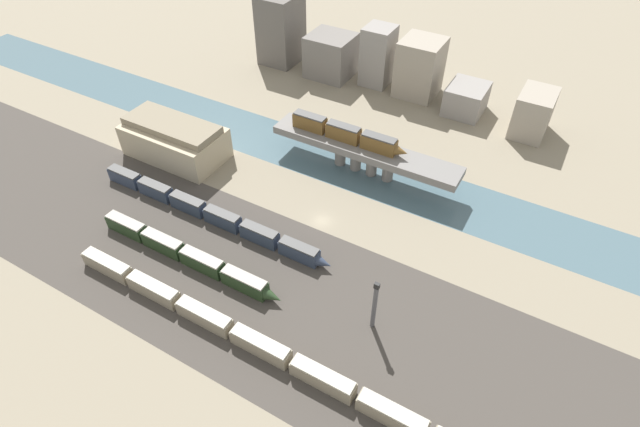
% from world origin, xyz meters
% --- Properties ---
extents(ground_plane, '(400.00, 400.00, 0.00)m').
position_xyz_m(ground_plane, '(0.00, 0.00, 0.00)').
color(ground_plane, gray).
extents(railbed_yard, '(280.00, 42.00, 0.01)m').
position_xyz_m(railbed_yard, '(0.00, -24.00, 0.00)').
color(railbed_yard, '#423D38').
rests_on(railbed_yard, ground).
extents(river_water, '(320.00, 18.39, 0.01)m').
position_xyz_m(river_water, '(0.00, 22.06, 0.00)').
color(river_water, '#47606B').
rests_on(river_water, ground).
extents(bridge, '(50.51, 8.30, 8.02)m').
position_xyz_m(bridge, '(0.00, 22.06, 6.25)').
color(bridge, slate).
rests_on(bridge, ground).
extents(train_on_bridge, '(32.14, 2.93, 4.16)m').
position_xyz_m(train_on_bridge, '(-5.24, 22.06, 10.05)').
color(train_on_bridge, brown).
rests_on(train_on_bridge, bridge).
extents(train_yard_near, '(107.96, 2.82, 3.54)m').
position_xyz_m(train_yard_near, '(15.42, -35.89, 1.74)').
color(train_yard_near, gray).
rests_on(train_yard_near, ground).
extents(train_yard_mid, '(47.20, 2.80, 3.83)m').
position_xyz_m(train_yard_mid, '(-19.23, -25.35, 1.87)').
color(train_yard_mid, '#23381E').
rests_on(train_yard_mid, ground).
extents(train_yard_far, '(64.61, 2.73, 3.85)m').
position_xyz_m(train_yard_far, '(-23.58, -12.51, 1.89)').
color(train_yard_far, '#2D384C').
rests_on(train_yard_far, ground).
extents(warehouse_building, '(26.83, 14.67, 10.50)m').
position_xyz_m(warehouse_building, '(-47.39, 3.39, 4.99)').
color(warehouse_building, tan).
rests_on(warehouse_building, ground).
extents(signal_tower, '(1.00, 0.88, 12.64)m').
position_xyz_m(signal_tower, '(22.81, -20.58, 6.27)').
color(signal_tower, '#4C4C51').
rests_on(signal_tower, ground).
extents(city_block_far_left, '(12.26, 13.79, 22.96)m').
position_xyz_m(city_block_far_left, '(-53.54, 65.66, 11.48)').
color(city_block_far_left, '#605B56').
rests_on(city_block_far_left, ground).
extents(city_block_left, '(14.51, 13.21, 13.92)m').
position_xyz_m(city_block_left, '(-33.22, 64.50, 6.96)').
color(city_block_left, slate).
rests_on(city_block_left, ground).
extents(city_block_center, '(9.07, 9.50, 18.91)m').
position_xyz_m(city_block_center, '(-17.41, 67.23, 9.46)').
color(city_block_center, gray).
rests_on(city_block_center, ground).
extents(city_block_right, '(12.56, 12.96, 17.74)m').
position_xyz_m(city_block_right, '(-3.09, 67.45, 8.87)').
color(city_block_right, gray).
rests_on(city_block_right, ground).
extents(city_block_far_right, '(11.10, 12.85, 8.61)m').
position_xyz_m(city_block_far_right, '(13.78, 64.15, 4.30)').
color(city_block_far_right, gray).
rests_on(city_block_far_right, ground).
extents(city_block_tall, '(9.40, 13.25, 12.64)m').
position_xyz_m(city_block_tall, '(33.47, 62.30, 6.32)').
color(city_block_tall, gray).
rests_on(city_block_tall, ground).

